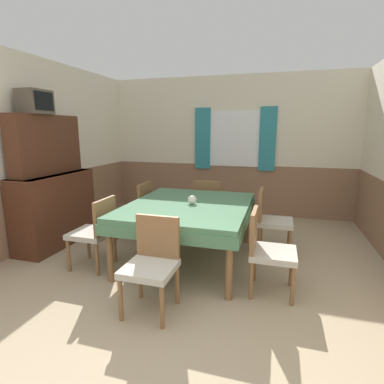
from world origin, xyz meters
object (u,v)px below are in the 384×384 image
vase (192,200)px  chair_head_window (209,203)px  chair_left_near (96,230)px  sideboard (53,192)px  tv (35,102)px  chair_left_far (137,208)px  dining_table (189,211)px  chair_head_near (152,261)px  chair_right_near (267,248)px  chair_right_far (271,218)px

vase → chair_head_window: bearing=92.3°
chair_left_near → sideboard: bearing=63.6°
tv → chair_left_far: bearing=35.7°
sideboard → dining_table: bearing=0.9°
chair_head_window → chair_left_near: size_ratio=1.00×
chair_head_near → chair_head_window: (0.00, 2.23, 0.00)m
chair_right_near → vase: size_ratio=7.93×
chair_left_near → tv: bearing=71.1°
chair_head_near → chair_right_far: same height
chair_right_far → sideboard: bearing=-79.2°
chair_head_window → chair_right_far: bearing=-31.0°
dining_table → sideboard: 1.98m
chair_right_near → tv: 3.33m
chair_left_far → tv: bearing=125.7°
chair_right_near → sideboard: 3.01m
chair_right_near → sideboard: size_ratio=0.47×
tv → sideboard: bearing=90.7°
sideboard → chair_right_far: bearing=10.8°
chair_right_far → vase: (-0.93, -0.53, 0.31)m
chair_right_near → sideboard: sideboard is taller
dining_table → chair_head_window: size_ratio=2.07×
chair_left_near → sideboard: sideboard is taller
chair_head_near → chair_left_near: size_ratio=1.00×
chair_left_near → chair_left_far: size_ratio=1.00×
chair_head_near → tv: bearing=-25.1°
chair_head_near → sideboard: 2.28m
chair_left_far → tv: tv is taller
chair_head_near → vase: bearing=-92.3°
sideboard → tv: 1.21m
tv → dining_table: bearing=5.4°
chair_right_far → chair_head_window: same height
chair_head_window → sideboard: bearing=-149.9°
chair_right_far → chair_left_near: bearing=-61.4°
chair_left_near → tv: 1.83m
chair_right_far → chair_head_window: size_ratio=1.00×
tv → vase: (2.02, 0.19, -1.18)m
chair_head_near → vase: (0.04, 1.12, 0.31)m
chair_right_far → vase: bearing=-60.3°
chair_head_near → chair_right_near: 1.14m
tv → vase: 2.35m
chair_right_near → chair_left_far: size_ratio=1.00×
chair_right_far → chair_left_far: (-1.95, 0.00, 0.00)m
chair_right_near → chair_left_near: size_ratio=1.00×
chair_head_near → chair_right_far: size_ratio=1.00×
chair_right_far → chair_left_far: same height
dining_table → sideboard: bearing=-179.1°
dining_table → chair_left_far: bearing=151.4°
chair_right_far → tv: (-2.95, -0.72, 1.50)m
chair_head_window → sideboard: (-1.98, -1.15, 0.30)m
dining_table → tv: size_ratio=4.68×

